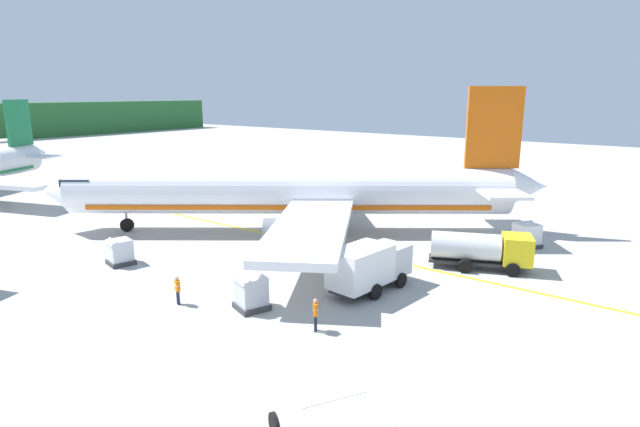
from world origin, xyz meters
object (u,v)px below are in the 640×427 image
service_truck_fuel (483,249)px  service_truck_pushback (369,265)px  airliner_foreground (296,192)px  cargo_container_far (526,235)px  cargo_container_near (120,252)px  service_truck_catering (317,407)px  crew_loader_left (177,288)px  crew_marshaller (315,312)px  cargo_container_mid (251,293)px

service_truck_fuel → service_truck_pushback: bearing=152.7°
airliner_foreground → cargo_container_far: airliner_foreground is taller
service_truck_fuel → cargo_container_near: (-13.79, 20.04, -0.53)m
service_truck_pushback → cargo_container_far: 15.51m
service_truck_catering → airliner_foreground: bearing=40.8°
cargo_container_near → crew_loader_left: cargo_container_near is taller
crew_marshaller → cargo_container_near: bearing=89.8°
airliner_foreground → cargo_container_near: (-13.66, 4.30, -2.53)m
service_truck_fuel → service_truck_catering: bearing=-175.0°
cargo_container_near → cargo_container_mid: (-0.03, -12.36, 0.06)m
service_truck_catering → service_truck_pushback: 13.98m
service_truck_fuel → crew_loader_left: (-15.78, 11.34, -0.44)m
service_truck_fuel → cargo_container_far: (6.98, -0.91, -0.49)m
cargo_container_far → crew_loader_left: cargo_container_far is taller
service_truck_fuel → crew_loader_left: 19.44m
cargo_container_near → cargo_container_far: 29.50m
cargo_container_near → cargo_container_far: bearing=-45.2°
service_truck_catering → crew_loader_left: service_truck_catering is taller
service_truck_fuel → crew_marshaller: size_ratio=3.94×
service_truck_pushback → cargo_container_far: service_truck_pushback is taller
crew_marshaller → crew_loader_left: bearing=103.6°
airliner_foreground → service_truck_fuel: bearing=-89.5°
cargo_container_far → crew_marshaller: cargo_container_far is taller
service_truck_pushback → cargo_container_far: bearing=-18.4°
service_truck_fuel → crew_loader_left: size_ratio=4.10×
service_truck_catering → crew_loader_left: size_ratio=3.99×
service_truck_catering → cargo_container_near: (6.65, 21.84, -0.56)m
service_truck_fuel → crew_marshaller: service_truck_fuel is taller
cargo_container_mid → cargo_container_far: (20.80, -8.59, -0.02)m
cargo_container_near → crew_marshaller: size_ratio=1.14×
cargo_container_near → crew_marshaller: cargo_container_near is taller
airliner_foreground → service_truck_fuel: 15.87m
service_truck_pushback → cargo_container_far: (14.70, -4.90, -0.65)m
service_truck_catering → cargo_container_far: bearing=1.9°
service_truck_fuel → cargo_container_near: 24.33m
service_truck_catering → service_truck_pushback: size_ratio=1.11×
cargo_container_near → cargo_container_far: size_ratio=0.79×
cargo_container_mid → crew_loader_left: size_ratio=1.28×
cargo_container_mid → crew_loader_left: (-1.97, 3.67, 0.03)m
service_truck_catering → cargo_container_near: size_ratio=3.36×
cargo_container_far → crew_loader_left: bearing=151.7°
service_truck_fuel → cargo_container_near: bearing=124.5°
crew_marshaller → crew_loader_left: size_ratio=1.04×
cargo_container_mid → crew_marshaller: bearing=-90.3°
crew_marshaller → crew_loader_left: (-1.94, 8.05, -0.04)m
airliner_foreground → cargo_container_near: size_ratio=18.41×
airliner_foreground → cargo_container_mid: bearing=-149.5°
service_truck_catering → service_truck_pushback: bearing=24.4°
cargo_container_mid → crew_marshaller: (-0.02, -4.38, 0.07)m
service_truck_pushback → cargo_container_mid: (-6.10, 3.69, -0.63)m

